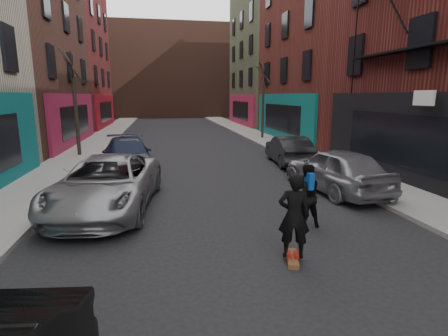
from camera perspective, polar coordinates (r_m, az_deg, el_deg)
name	(u,v)px	position (r m, az deg, el deg)	size (l,w,h in m)	color
sidewalk_left	(109,133)	(32.95, -18.30, 5.40)	(2.50, 84.00, 0.13)	gray
sidewalk_right	(245,131)	(33.58, 3.43, 6.08)	(2.50, 84.00, 0.13)	gray
buildings_right	(432,11)	(24.33, 30.83, 21.15)	(12.00, 56.00, 16.00)	#4C2E20
building_far	(169,72)	(58.60, -8.94, 15.18)	(40.00, 10.00, 14.00)	#47281E
tree_left_far	(75,95)	(20.96, -23.21, 10.83)	(2.00, 2.00, 6.50)	black
tree_right_far	(263,93)	(27.60, 6.42, 12.01)	(2.00, 2.00, 6.80)	black
parked_left_far	(107,183)	(11.06, -18.55, -2.40)	(2.63, 5.71, 1.59)	gray
parked_left_end	(127,155)	(16.29, -15.55, 2.02)	(2.09, 5.14, 1.49)	black
parked_right_far	(336,170)	(13.03, 17.80, -0.26)	(1.88, 4.67, 1.59)	gray
parked_right_end	(288,150)	(17.80, 10.48, 2.93)	(1.50, 4.30, 1.42)	black
skateboard	(292,258)	(7.66, 11.07, -14.28)	(0.22, 0.80, 0.10)	brown
skateboarder	(294,216)	(7.30, 11.36, -7.65)	(0.65, 0.43, 1.78)	black
pedestrian	(306,196)	(9.30, 13.17, -4.40)	(0.82, 0.66, 1.67)	black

